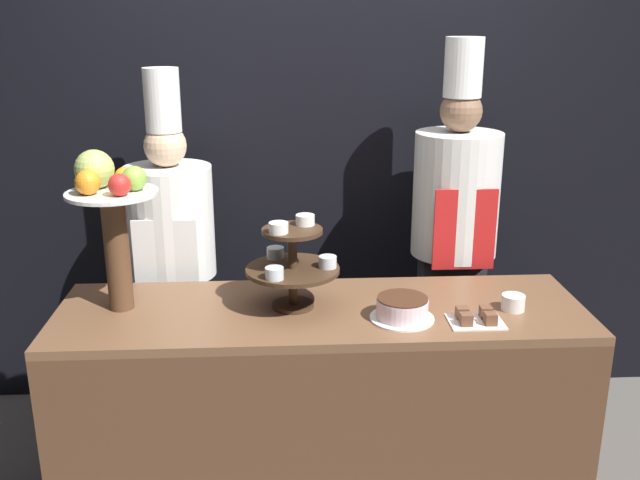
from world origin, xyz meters
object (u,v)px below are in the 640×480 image
Objects in this scene: tiered_stand at (293,261)px; cake_round at (402,309)px; chef_left at (172,253)px; chef_center_left at (454,229)px; cup_white at (513,303)px; cake_square_tray at (476,318)px; fruit_pedestal at (110,205)px.

cake_round is at bearing -19.07° from tiered_stand.
tiered_stand is 0.81m from chef_left.
tiered_stand is 0.97m from chef_center_left.
chef_center_left reaches higher than chef_left.
cup_white reaches higher than cake_square_tray.
cup_white is at bearing -24.99° from chef_left.
tiered_stand is 0.73m from cake_square_tray.
chef_left is (-0.55, 0.58, -0.15)m from tiered_stand.
fruit_pedestal is at bearing 176.69° from tiered_stand.
tiered_stand is at bearing 160.93° from cake_round.
cake_round is at bearing -36.82° from chef_left.
chef_left is at bearing 143.18° from cake_round.
cup_white is at bearing 31.94° from cake_square_tray.
chef_center_left is at bearing 20.21° from fruit_pedestal.
tiered_stand reaches higher than cup_white.
tiered_stand is at bearing 174.76° from cup_white.
fruit_pedestal is 6.83× the size of cup_white.
cake_square_tray is 0.78m from chef_center_left.
cup_white is 0.05× the size of chef_center_left.
cup_white is 0.21m from cake_square_tray.
fruit_pedestal is 0.67m from chef_left.
cake_round is 0.28m from cake_square_tray.
fruit_pedestal is at bearing 170.62° from cake_round.
cake_square_tray is (1.37, -0.23, -0.40)m from fruit_pedestal.
cup_white is at bearing 8.02° from cake_round.
chef_left is (-1.41, 0.66, 0.01)m from cup_white.
tiered_stand reaches higher than cake_square_tray.
chef_center_left is (0.36, 0.72, 0.09)m from cake_round.
fruit_pedestal is 1.58m from chef_center_left.
cake_square_tray is (-0.18, -0.11, -0.01)m from cup_white.
chef_center_left is (0.77, 0.58, -0.06)m from tiered_stand.
fruit_pedestal is 1.44m from cake_square_tray.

